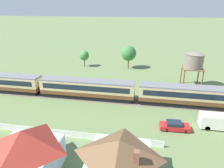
# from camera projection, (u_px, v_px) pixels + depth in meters

# --- Properties ---
(ground_plane) EXTENTS (600.00, 600.00, 0.00)m
(ground_plane) POSITION_uv_depth(u_px,v_px,m) (183.00, 105.00, 38.70)
(ground_plane) COLOR #607547
(passenger_train) EXTENTS (80.30, 3.13, 3.94)m
(passenger_train) POSITION_uv_depth(u_px,v_px,m) (138.00, 92.00, 39.07)
(passenger_train) COLOR brown
(passenger_train) RESTS_ON ground_plane
(railway_track) EXTENTS (133.82, 3.60, 0.04)m
(railway_track) POSITION_uv_depth(u_px,v_px,m) (133.00, 101.00, 40.02)
(railway_track) COLOR #665B51
(railway_track) RESTS_ON ground_plane
(water_tower) EXTENTS (4.42, 4.42, 8.37)m
(water_tower) POSITION_uv_depth(u_px,v_px,m) (194.00, 60.00, 44.82)
(water_tower) COLOR brown
(water_tower) RESTS_ON ground_plane
(cottage_red_roof) EXTENTS (7.00, 7.24, 5.84)m
(cottage_red_roof) POSITION_uv_depth(u_px,v_px,m) (25.00, 152.00, 21.75)
(cottage_red_roof) COLOR silver
(cottage_red_roof) RESTS_ON ground_plane
(cottage_brown_roof) EXTENTS (7.02, 7.13, 5.27)m
(cottage_brown_roof) POSITION_uv_depth(u_px,v_px,m) (119.00, 160.00, 21.06)
(cottage_brown_roof) COLOR silver
(cottage_brown_roof) RESTS_ON ground_plane
(picket_fence_front) EXTENTS (44.02, 0.06, 1.05)m
(picket_fence_front) POSITION_uv_depth(u_px,v_px,m) (16.00, 128.00, 30.40)
(picket_fence_front) COLOR white
(picket_fence_front) RESTS_ON ground_plane
(parked_car_red) EXTENTS (4.55, 2.02, 1.35)m
(parked_car_red) POSITION_uv_depth(u_px,v_px,m) (174.00, 126.00, 30.76)
(parked_car_red) COLOR red
(parked_car_red) RESTS_ON ground_plane
(delivery_truck_grey) EXTENTS (5.38, 2.01, 2.33)m
(delivery_truck_grey) POSITION_uv_depth(u_px,v_px,m) (217.00, 122.00, 30.87)
(delivery_truck_grey) COLOR gray
(delivery_truck_grey) RESTS_ON ground_plane
(yard_tree_0) EXTENTS (4.47, 4.47, 6.84)m
(yard_tree_0) POSITION_uv_depth(u_px,v_px,m) (129.00, 53.00, 59.30)
(yard_tree_0) COLOR brown
(yard_tree_0) RESTS_ON ground_plane
(yard_tree_1) EXTENTS (3.00, 3.00, 4.96)m
(yard_tree_1) POSITION_uv_depth(u_px,v_px,m) (84.00, 56.00, 61.50)
(yard_tree_1) COLOR #4C3823
(yard_tree_1) RESTS_ON ground_plane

